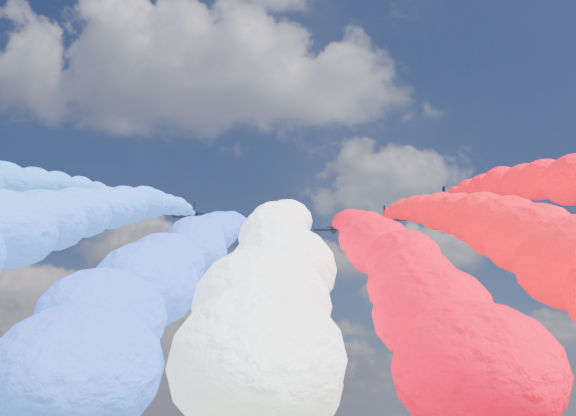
# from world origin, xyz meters

# --- Properties ---
(jet_0) EXTENTS (8.80, 12.06, 4.66)m
(jet_0) POSITION_xyz_m (-28.59, -5.15, 89.92)
(jet_0) COLOR black
(jet_1) EXTENTS (9.60, 12.64, 4.66)m
(jet_1) POSITION_xyz_m (-17.67, 2.57, 89.92)
(jet_1) COLOR black
(trail_1) EXTENTS (7.03, 110.18, 42.76)m
(trail_1) POSITION_xyz_m (-17.67, -53.92, 71.16)
(trail_1) COLOR blue
(jet_2) EXTENTS (9.05, 12.25, 4.66)m
(jet_2) POSITION_xyz_m (-8.40, 12.79, 89.92)
(jet_2) COLOR black
(trail_2) EXTENTS (7.03, 110.18, 42.76)m
(trail_2) POSITION_xyz_m (-8.40, -43.69, 71.16)
(trail_2) COLOR blue
(jet_3) EXTENTS (9.22, 12.37, 4.66)m
(jet_3) POSITION_xyz_m (0.15, 8.16, 89.92)
(jet_3) COLOR black
(trail_3) EXTENTS (7.03, 110.18, 42.76)m
(trail_3) POSITION_xyz_m (0.15, -48.33, 71.16)
(trail_3) COLOR white
(jet_4) EXTENTS (9.27, 12.40, 4.66)m
(jet_4) POSITION_xyz_m (0.46, 23.54, 89.92)
(jet_4) COLOR black
(trail_4) EXTENTS (7.03, 110.18, 42.76)m
(trail_4) POSITION_xyz_m (0.46, -32.95, 71.16)
(trail_4) COLOR white
(jet_5) EXTENTS (8.88, 12.12, 4.66)m
(jet_5) POSITION_xyz_m (9.47, 12.04, 89.92)
(jet_5) COLOR black
(trail_5) EXTENTS (7.03, 110.18, 42.76)m
(trail_5) POSITION_xyz_m (9.47, -44.44, 71.16)
(trail_5) COLOR red
(jet_6) EXTENTS (8.97, 12.19, 4.66)m
(jet_6) POSITION_xyz_m (18.38, 5.30, 89.92)
(jet_6) COLOR black
(trail_6) EXTENTS (7.03, 110.18, 42.76)m
(trail_6) POSITION_xyz_m (18.38, -51.18, 71.16)
(trail_6) COLOR #FC0614
(jet_7) EXTENTS (8.85, 12.10, 4.66)m
(jet_7) POSITION_xyz_m (27.39, -5.66, 89.92)
(jet_7) COLOR black
(trail_7) EXTENTS (7.03, 110.18, 42.76)m
(trail_7) POSITION_xyz_m (27.39, -62.15, 71.16)
(trail_7) COLOR #FB0314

